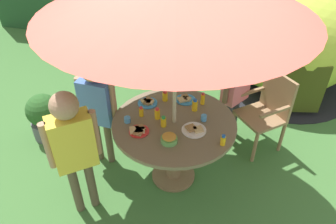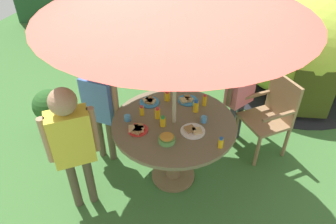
% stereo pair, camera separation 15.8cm
% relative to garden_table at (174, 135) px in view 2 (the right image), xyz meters
% --- Properties ---
extents(ground_plane, '(10.00, 10.00, 0.02)m').
position_rel_garden_table_xyz_m(ground_plane, '(0.00, 0.00, -0.60)').
color(ground_plane, '#3D6B33').
extents(garden_table, '(1.19, 1.19, 0.76)m').
position_rel_garden_table_xyz_m(garden_table, '(0.00, 0.00, 0.00)').
color(garden_table, brown).
rests_on(garden_table, ground_plane).
extents(wooden_chair, '(0.62, 0.63, 0.93)m').
position_rel_garden_table_xyz_m(wooden_chair, '(0.92, 0.76, -0.07)').
color(wooden_chair, '#93704C').
rests_on(wooden_chair, ground_plane).
extents(dome_tent, '(2.29, 2.29, 1.52)m').
position_rel_garden_table_xyz_m(dome_tent, '(1.26, 2.20, 0.17)').
color(dome_tent, '#B2C63F').
rests_on(dome_tent, ground_plane).
extents(potted_plant, '(0.39, 0.39, 0.59)m').
position_rel_garden_table_xyz_m(potted_plant, '(-1.66, 0.32, -0.29)').
color(potted_plant, '#595960').
rests_on(potted_plant, ground_plane).
extents(child_in_pink_shirt, '(0.32, 0.36, 1.22)m').
position_rel_garden_table_xyz_m(child_in_pink_shirt, '(0.54, 0.80, 0.19)').
color(child_in_pink_shirt, '#3F3F47').
rests_on(child_in_pink_shirt, ground_plane).
extents(child_in_white_shirt, '(0.24, 0.38, 1.16)m').
position_rel_garden_table_xyz_m(child_in_white_shirt, '(-0.27, 0.92, 0.15)').
color(child_in_white_shirt, navy).
rests_on(child_in_white_shirt, ground_plane).
extents(child_in_blue_shirt, '(0.43, 0.22, 1.27)m').
position_rel_garden_table_xyz_m(child_in_blue_shirt, '(-0.81, 0.08, 0.22)').
color(child_in_blue_shirt, brown).
rests_on(child_in_blue_shirt, ground_plane).
extents(child_in_yellow_shirt, '(0.39, 0.36, 1.34)m').
position_rel_garden_table_xyz_m(child_in_yellow_shirt, '(-0.74, -0.57, 0.27)').
color(child_in_yellow_shirt, brown).
rests_on(child_in_yellow_shirt, ground_plane).
extents(snack_bowl, '(0.15, 0.15, 0.08)m').
position_rel_garden_table_xyz_m(snack_bowl, '(0.02, -0.29, 0.21)').
color(snack_bowl, '#66B259').
rests_on(snack_bowl, garden_table).
extents(plate_near_left, '(0.23, 0.23, 0.03)m').
position_rel_garden_table_xyz_m(plate_near_left, '(0.20, -0.09, 0.18)').
color(plate_near_left, white).
rests_on(plate_near_left, garden_table).
extents(plate_mid_left, '(0.19, 0.19, 0.03)m').
position_rel_garden_table_xyz_m(plate_mid_left, '(-0.29, -0.22, 0.18)').
color(plate_mid_left, red).
rests_on(plate_mid_left, garden_table).
extents(plate_front_edge, '(0.21, 0.21, 0.03)m').
position_rel_garden_table_xyz_m(plate_front_edge, '(0.04, 0.38, 0.18)').
color(plate_front_edge, '#338CD8').
rests_on(plate_front_edge, garden_table).
extents(plate_center_front, '(0.20, 0.20, 0.03)m').
position_rel_garden_table_xyz_m(plate_center_front, '(-0.33, 0.23, 0.18)').
color(plate_center_front, '#338CD8').
rests_on(plate_center_front, garden_table).
extents(juice_bottle_near_right, '(0.05, 0.05, 0.11)m').
position_rel_garden_table_xyz_m(juice_bottle_near_right, '(0.48, -0.22, 0.22)').
color(juice_bottle_near_right, yellow).
rests_on(juice_bottle_near_right, garden_table).
extents(juice_bottle_far_left, '(0.05, 0.05, 0.12)m').
position_rel_garden_table_xyz_m(juice_bottle_far_left, '(-0.17, 0.02, 0.22)').
color(juice_bottle_far_left, yellow).
rests_on(juice_bottle_far_left, garden_table).
extents(juice_bottle_far_right, '(0.04, 0.04, 0.13)m').
position_rel_garden_table_xyz_m(juice_bottle_far_right, '(0.22, 0.35, 0.23)').
color(juice_bottle_far_right, yellow).
rests_on(juice_bottle_far_right, garden_table).
extents(juice_bottle_center_back, '(0.04, 0.04, 0.10)m').
position_rel_garden_table_xyz_m(juice_bottle_center_back, '(-0.33, 0.02, 0.22)').
color(juice_bottle_center_back, yellow).
rests_on(juice_bottle_center_back, garden_table).
extents(juice_bottle_mid_right, '(0.06, 0.06, 0.13)m').
position_rel_garden_table_xyz_m(juice_bottle_mid_right, '(0.16, 0.22, 0.23)').
color(juice_bottle_mid_right, yellow).
rests_on(juice_bottle_mid_right, garden_table).
extents(juice_bottle_back_edge, '(0.06, 0.06, 0.11)m').
position_rel_garden_table_xyz_m(juice_bottle_back_edge, '(-0.16, 0.33, 0.22)').
color(juice_bottle_back_edge, yellow).
rests_on(juice_bottle_back_edge, garden_table).
extents(juice_bottle_spot_a, '(0.05, 0.05, 0.11)m').
position_rel_garden_table_xyz_m(juice_bottle_spot_a, '(-0.08, -0.09, 0.22)').
color(juice_bottle_spot_a, yellow).
rests_on(juice_bottle_spot_a, garden_table).
extents(cup_near, '(0.06, 0.06, 0.06)m').
position_rel_garden_table_xyz_m(cup_near, '(0.27, 0.08, 0.20)').
color(cup_near, '#4C99D8').
rests_on(cup_near, garden_table).
extents(cup_far, '(0.06, 0.06, 0.06)m').
position_rel_garden_table_xyz_m(cup_far, '(-0.43, -0.10, 0.20)').
color(cup_far, '#4C99D8').
rests_on(cup_far, garden_table).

